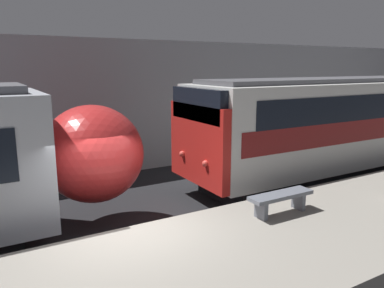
% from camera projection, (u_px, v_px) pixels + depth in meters
% --- Properties ---
extents(ground_plane, '(120.00, 120.00, 0.00)m').
position_uv_depth(ground_plane, '(129.00, 270.00, 7.46)').
color(ground_plane, black).
extents(station_rear_barrier, '(50.00, 0.15, 4.97)m').
position_uv_depth(station_rear_barrier, '(55.00, 111.00, 12.73)').
color(station_rear_barrier, '#939399').
rests_on(station_rear_barrier, ground).
extents(train_boxy, '(15.32, 2.90, 3.60)m').
position_uv_depth(train_boxy, '(367.00, 124.00, 14.19)').
color(train_boxy, black).
rests_on(train_boxy, ground).
extents(platform_bench, '(1.50, 0.40, 0.45)m').
position_uv_depth(platform_bench, '(281.00, 198.00, 7.86)').
color(platform_bench, slate).
rests_on(platform_bench, platform).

